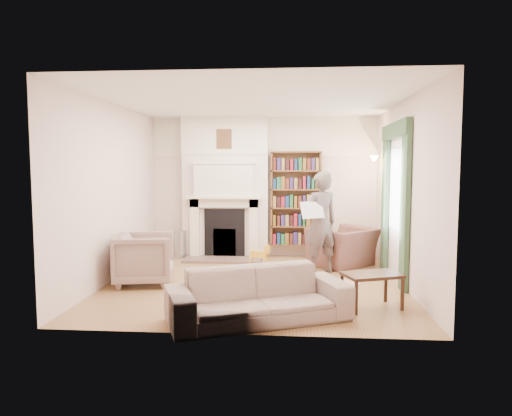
# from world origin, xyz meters

# --- Properties ---
(floor) EXTENTS (4.50, 4.50, 0.00)m
(floor) POSITION_xyz_m (0.00, 0.00, 0.00)
(floor) COLOR brown
(floor) RESTS_ON ground
(ceiling) EXTENTS (4.50, 4.50, 0.00)m
(ceiling) POSITION_xyz_m (0.00, 0.00, 2.80)
(ceiling) COLOR white
(ceiling) RESTS_ON wall_back
(wall_back) EXTENTS (4.50, 0.00, 4.50)m
(wall_back) POSITION_xyz_m (0.00, 2.25, 1.40)
(wall_back) COLOR white
(wall_back) RESTS_ON floor
(wall_front) EXTENTS (4.50, 0.00, 4.50)m
(wall_front) POSITION_xyz_m (0.00, -2.25, 1.40)
(wall_front) COLOR white
(wall_front) RESTS_ON floor
(wall_left) EXTENTS (0.00, 4.50, 4.50)m
(wall_left) POSITION_xyz_m (-2.25, 0.00, 1.40)
(wall_left) COLOR white
(wall_left) RESTS_ON floor
(wall_right) EXTENTS (0.00, 4.50, 4.50)m
(wall_right) POSITION_xyz_m (2.25, 0.00, 1.40)
(wall_right) COLOR white
(wall_right) RESTS_ON floor
(fireplace) EXTENTS (1.70, 0.58, 2.80)m
(fireplace) POSITION_xyz_m (-0.75, 2.05, 1.39)
(fireplace) COLOR white
(fireplace) RESTS_ON floor
(bookcase) EXTENTS (1.00, 0.24, 1.85)m
(bookcase) POSITION_xyz_m (0.65, 2.12, 1.18)
(bookcase) COLOR brown
(bookcase) RESTS_ON floor
(window) EXTENTS (0.02, 0.90, 1.30)m
(window) POSITION_xyz_m (2.23, 0.40, 1.45)
(window) COLOR silver
(window) RESTS_ON wall_right
(curtain_left) EXTENTS (0.07, 0.32, 2.40)m
(curtain_left) POSITION_xyz_m (2.20, -0.30, 1.20)
(curtain_left) COLOR #2E472D
(curtain_left) RESTS_ON floor
(curtain_right) EXTENTS (0.07, 0.32, 2.40)m
(curtain_right) POSITION_xyz_m (2.20, 1.10, 1.20)
(curtain_right) COLOR #2E472D
(curtain_right) RESTS_ON floor
(pelmet) EXTENTS (0.09, 1.70, 0.24)m
(pelmet) POSITION_xyz_m (2.19, 0.40, 2.38)
(pelmet) COLOR #2E472D
(pelmet) RESTS_ON wall_right
(wall_sconce) EXTENTS (0.20, 0.24, 0.24)m
(wall_sconce) POSITION_xyz_m (2.03, 1.50, 1.90)
(wall_sconce) COLOR gold
(wall_sconce) RESTS_ON wall_right
(rug) EXTENTS (2.85, 2.52, 0.01)m
(rug) POSITION_xyz_m (0.29, -0.24, 0.01)
(rug) COLOR beige
(rug) RESTS_ON floor
(armchair_reading) EXTENTS (1.42, 1.42, 0.70)m
(armchair_reading) POSITION_xyz_m (1.51, 1.35, 0.35)
(armchair_reading) COLOR #54322D
(armchair_reading) RESTS_ON floor
(armchair_left) EXTENTS (1.02, 1.00, 0.79)m
(armchair_left) POSITION_xyz_m (-1.69, -0.21, 0.39)
(armchair_left) COLOR gray
(armchair_left) RESTS_ON floor
(sofa) EXTENTS (2.25, 1.57, 0.61)m
(sofa) POSITION_xyz_m (0.19, -1.78, 0.31)
(sofa) COLOR #B3A894
(sofa) RESTS_ON floor
(man_reading) EXTENTS (0.75, 0.66, 1.73)m
(man_reading) POSITION_xyz_m (1.06, 0.75, 0.87)
(man_reading) COLOR #534842
(man_reading) RESTS_ON floor
(newspaper) EXTENTS (0.42, 0.29, 0.28)m
(newspaper) POSITION_xyz_m (0.91, 0.55, 1.10)
(newspaper) COLOR silver
(newspaper) RESTS_ON man_reading
(coffee_table) EXTENTS (0.81, 0.66, 0.45)m
(coffee_table) POSITION_xyz_m (1.59, -1.19, 0.23)
(coffee_table) COLOR black
(coffee_table) RESTS_ON floor
(paraffin_heater) EXTENTS (0.30, 0.30, 0.55)m
(paraffin_heater) POSITION_xyz_m (-1.64, 1.85, 0.28)
(paraffin_heater) COLOR #9EA0A6
(paraffin_heater) RESTS_ON floor
(rocking_horse) EXTENTS (0.52, 0.36, 0.43)m
(rocking_horse) POSITION_xyz_m (-0.01, 1.00, 0.21)
(rocking_horse) COLOR gold
(rocking_horse) RESTS_ON rug
(board_game) EXTENTS (0.40, 0.40, 0.03)m
(board_game) POSITION_xyz_m (-0.22, -0.07, 0.03)
(board_game) COLOR #DCCD4D
(board_game) RESTS_ON rug
(game_box_lid) EXTENTS (0.31, 0.22, 0.05)m
(game_box_lid) POSITION_xyz_m (-0.60, -0.24, 0.04)
(game_box_lid) COLOR #AA1324
(game_box_lid) RESTS_ON rug
(comic_annuals) EXTENTS (0.83, 0.51, 0.02)m
(comic_annuals) POSITION_xyz_m (0.22, -0.29, 0.02)
(comic_annuals) COLOR red
(comic_annuals) RESTS_ON rug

